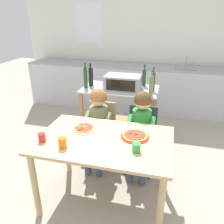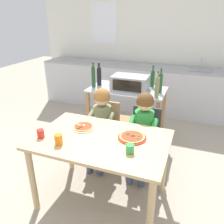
% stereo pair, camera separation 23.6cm
% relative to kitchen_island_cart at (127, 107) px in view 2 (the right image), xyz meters
% --- Properties ---
extents(ground_plane, '(11.98, 11.98, 0.00)m').
position_rel_kitchen_island_cart_xyz_m(ground_plane, '(0.13, -0.05, -0.58)').
color(ground_plane, '#A89E8C').
extents(back_wall_tiled, '(5.20, 0.13, 2.70)m').
position_rel_kitchen_island_cart_xyz_m(back_wall_tiled, '(0.12, 1.81, 0.77)').
color(back_wall_tiled, white).
rests_on(back_wall_tiled, ground).
extents(kitchen_counter, '(4.68, 0.60, 1.10)m').
position_rel_kitchen_island_cart_xyz_m(kitchen_counter, '(0.13, 1.40, -0.13)').
color(kitchen_counter, silver).
rests_on(kitchen_counter, ground).
extents(kitchen_island_cart, '(1.08, 0.61, 0.86)m').
position_rel_kitchen_island_cart_xyz_m(kitchen_island_cart, '(0.00, 0.00, 0.00)').
color(kitchen_island_cart, '#B7BABF').
rests_on(kitchen_island_cart, ground).
extents(toaster_oven, '(0.50, 0.34, 0.20)m').
position_rel_kitchen_island_cart_xyz_m(toaster_oven, '(0.05, -0.01, 0.38)').
color(toaster_oven, '#999BA0').
rests_on(toaster_oven, kitchen_island_cart).
extents(bottle_brown_beer, '(0.07, 0.07, 0.33)m').
position_rel_kitchen_island_cart_xyz_m(bottle_brown_beer, '(-0.44, 0.02, 0.42)').
color(bottle_brown_beer, black).
rests_on(bottle_brown_beer, kitchen_island_cart).
extents(bottle_slim_sauce, '(0.06, 0.06, 0.35)m').
position_rel_kitchen_island_cart_xyz_m(bottle_slim_sauce, '(-0.48, -0.09, 0.43)').
color(bottle_slim_sauce, '#1E4723').
rests_on(bottle_slim_sauce, kitchen_island_cart).
extents(bottle_tall_green_wine, '(0.05, 0.05, 0.34)m').
position_rel_kitchen_island_cart_xyz_m(bottle_tall_green_wine, '(0.46, -0.23, 0.42)').
color(bottle_tall_green_wine, olive).
rests_on(bottle_tall_green_wine, kitchen_island_cart).
extents(bottle_dark_olive_oil, '(0.06, 0.06, 0.31)m').
position_rel_kitchen_island_cart_xyz_m(bottle_dark_olive_oil, '(0.31, 0.22, 0.41)').
color(bottle_dark_olive_oil, '#1E4723').
rests_on(bottle_dark_olive_oil, kitchen_island_cart).
extents(bottle_clear_vinegar, '(0.06, 0.06, 0.33)m').
position_rel_kitchen_island_cart_xyz_m(bottle_clear_vinegar, '(0.46, 0.00, 0.42)').
color(bottle_clear_vinegar, '#1E4723').
rests_on(bottle_clear_vinegar, kitchen_island_cart).
extents(dining_table, '(1.28, 0.83, 0.76)m').
position_rel_kitchen_island_cart_xyz_m(dining_table, '(0.13, -1.25, 0.07)').
color(dining_table, tan).
rests_on(dining_table, ground).
extents(dining_chair_left, '(0.36, 0.36, 0.81)m').
position_rel_kitchen_island_cart_xyz_m(dining_chair_left, '(-0.12, -0.56, -0.10)').
color(dining_chair_left, tan).
rests_on(dining_chair_left, ground).
extents(dining_chair_right, '(0.36, 0.36, 0.81)m').
position_rel_kitchen_island_cart_xyz_m(dining_chair_right, '(0.41, -0.58, -0.10)').
color(dining_chair_right, '#333338').
rests_on(dining_chair_right, ground).
extents(child_in_olive_shirt, '(0.32, 0.42, 1.02)m').
position_rel_kitchen_island_cart_xyz_m(child_in_olive_shirt, '(-0.12, -0.68, 0.10)').
color(child_in_olive_shirt, '#424C6B').
rests_on(child_in_olive_shirt, ground).
extents(child_in_green_shirt, '(0.32, 0.42, 1.03)m').
position_rel_kitchen_island_cart_xyz_m(child_in_green_shirt, '(0.41, -0.70, 0.10)').
color(child_in_green_shirt, '#424C6B').
rests_on(child_in_green_shirt, ground).
extents(pizza_plate_white, '(0.24, 0.24, 0.03)m').
position_rel_kitchen_island_cart_xyz_m(pizza_plate_white, '(-0.12, -1.12, 0.19)').
color(pizza_plate_white, white).
rests_on(pizza_plate_white, dining_table).
extents(pizza_plate_red_rimmed, '(0.27, 0.27, 0.03)m').
position_rel_kitchen_island_cart_xyz_m(pizza_plate_red_rimmed, '(0.41, -1.14, 0.19)').
color(pizza_plate_red_rimmed, red).
rests_on(pizza_plate_red_rimmed, dining_table).
extents(drinking_cup_red, '(0.07, 0.07, 0.08)m').
position_rel_kitchen_island_cart_xyz_m(drinking_cup_red, '(-0.41, -1.44, 0.22)').
color(drinking_cup_red, red).
rests_on(drinking_cup_red, dining_table).
extents(drinking_cup_orange, '(0.07, 0.07, 0.10)m').
position_rel_kitchen_island_cart_xyz_m(drinking_cup_orange, '(-0.18, -1.48, 0.23)').
color(drinking_cup_orange, orange).
rests_on(drinking_cup_orange, dining_table).
extents(drinking_cup_green, '(0.07, 0.07, 0.08)m').
position_rel_kitchen_island_cart_xyz_m(drinking_cup_green, '(0.46, -1.38, 0.22)').
color(drinking_cup_green, green).
rests_on(drinking_cup_green, dining_table).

